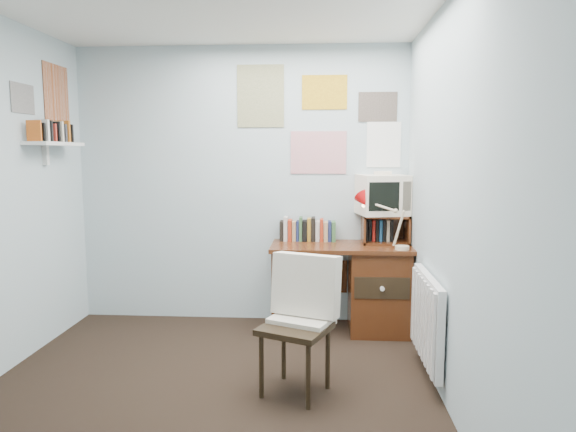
{
  "coord_description": "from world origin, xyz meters",
  "views": [
    {
      "loc": [
        0.72,
        -2.9,
        1.55
      ],
      "look_at": [
        0.48,
        0.96,
        1.07
      ],
      "focal_mm": 32.0,
      "sensor_mm": 36.0,
      "label": 1
    }
  ],
  "objects_px": {
    "radiator": "(427,319)",
    "wall_shelf": "(55,144)",
    "desk": "(372,285)",
    "crt_tv": "(382,193)",
    "tv_riser": "(385,229)",
    "desk_lamp": "(403,224)",
    "desk_chair": "(295,329)"
  },
  "relations": [
    {
      "from": "tv_riser",
      "to": "radiator",
      "type": "bearing_deg",
      "value": -80.72
    },
    {
      "from": "desk_lamp",
      "to": "desk_chair",
      "type": "bearing_deg",
      "value": -129.56
    },
    {
      "from": "tv_riser",
      "to": "crt_tv",
      "type": "relative_size",
      "value": 1.0
    },
    {
      "from": "desk_chair",
      "to": "tv_riser",
      "type": "bearing_deg",
      "value": 84.76
    },
    {
      "from": "tv_riser",
      "to": "desk",
      "type": "bearing_deg",
      "value": -137.04
    },
    {
      "from": "tv_riser",
      "to": "wall_shelf",
      "type": "xyz_separation_m",
      "value": [
        -2.69,
        -0.49,
        0.74
      ]
    },
    {
      "from": "wall_shelf",
      "to": "tv_riser",
      "type": "bearing_deg",
      "value": 10.32
    },
    {
      "from": "desk_lamp",
      "to": "radiator",
      "type": "relative_size",
      "value": 0.53
    },
    {
      "from": "tv_riser",
      "to": "wall_shelf",
      "type": "distance_m",
      "value": 2.83
    },
    {
      "from": "radiator",
      "to": "tv_riser",
      "type": "bearing_deg",
      "value": 99.28
    },
    {
      "from": "crt_tv",
      "to": "wall_shelf",
      "type": "bearing_deg",
      "value": 178.62
    },
    {
      "from": "desk_lamp",
      "to": "wall_shelf",
      "type": "xyz_separation_m",
      "value": [
        -2.79,
        -0.19,
        0.65
      ]
    },
    {
      "from": "wall_shelf",
      "to": "desk_chair",
      "type": "bearing_deg",
      "value": -23.13
    },
    {
      "from": "tv_riser",
      "to": "wall_shelf",
      "type": "bearing_deg",
      "value": -169.68
    },
    {
      "from": "crt_tv",
      "to": "radiator",
      "type": "distance_m",
      "value": 1.33
    },
    {
      "from": "tv_riser",
      "to": "desk_lamp",
      "type": "bearing_deg",
      "value": -71.33
    },
    {
      "from": "crt_tv",
      "to": "desk",
      "type": "bearing_deg",
      "value": -136.89
    },
    {
      "from": "desk",
      "to": "tv_riser",
      "type": "height_order",
      "value": "tv_riser"
    },
    {
      "from": "desk",
      "to": "desk_chair",
      "type": "distance_m",
      "value": 1.36
    },
    {
      "from": "wall_shelf",
      "to": "crt_tv",
      "type": "bearing_deg",
      "value": 10.85
    },
    {
      "from": "desk_chair",
      "to": "tv_riser",
      "type": "height_order",
      "value": "tv_riser"
    },
    {
      "from": "crt_tv",
      "to": "desk_chair",
      "type": "bearing_deg",
      "value": -129.45
    },
    {
      "from": "wall_shelf",
      "to": "desk",
      "type": "bearing_deg",
      "value": 8.4
    },
    {
      "from": "desk",
      "to": "crt_tv",
      "type": "xyz_separation_m",
      "value": [
        0.09,
        0.13,
        0.79
      ]
    },
    {
      "from": "desk_chair",
      "to": "desk",
      "type": "bearing_deg",
      "value": 86.93
    },
    {
      "from": "desk_chair",
      "to": "desk_lamp",
      "type": "relative_size",
      "value": 2.06
    },
    {
      "from": "radiator",
      "to": "wall_shelf",
      "type": "distance_m",
      "value": 3.15
    },
    {
      "from": "desk",
      "to": "desk_chair",
      "type": "height_order",
      "value": "desk_chair"
    },
    {
      "from": "crt_tv",
      "to": "radiator",
      "type": "xyz_separation_m",
      "value": [
        0.2,
        -1.06,
        -0.78
      ]
    },
    {
      "from": "tv_riser",
      "to": "desk_chair",
      "type": "bearing_deg",
      "value": -118.53
    },
    {
      "from": "tv_riser",
      "to": "wall_shelf",
      "type": "relative_size",
      "value": 0.65
    },
    {
      "from": "desk_chair",
      "to": "crt_tv",
      "type": "height_order",
      "value": "crt_tv"
    }
  ]
}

